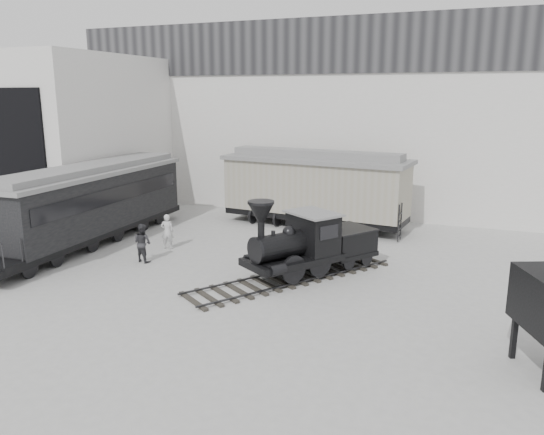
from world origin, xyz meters
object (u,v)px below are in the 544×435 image
at_px(boxcar, 315,187).
at_px(passenger_coach, 92,203).
at_px(locomotive, 306,247).
at_px(visitor_b, 142,243).
at_px(visitor_a, 167,231).

bearing_deg(boxcar, passenger_coach, -135.65).
distance_m(locomotive, visitor_b, 7.00).
bearing_deg(visitor_b, locomotive, -162.91).
xyz_separation_m(boxcar, visitor_b, (-4.97, -8.62, -1.31)).
xyz_separation_m(locomotive, visitor_a, (-7.03, 1.33, -0.34)).
height_order(boxcar, passenger_coach, boxcar).
relative_size(locomotive, boxcar, 0.82).
bearing_deg(passenger_coach, boxcar, 36.60).
relative_size(locomotive, passenger_coach, 0.65).
height_order(passenger_coach, visitor_b, passenger_coach).
distance_m(passenger_coach, visitor_b, 4.46).
bearing_deg(visitor_a, passenger_coach, -15.54).
relative_size(locomotive, visitor_b, 5.09).
relative_size(passenger_coach, visitor_b, 7.86).
xyz_separation_m(boxcar, passenger_coach, (-8.92, -6.85, -0.23)).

